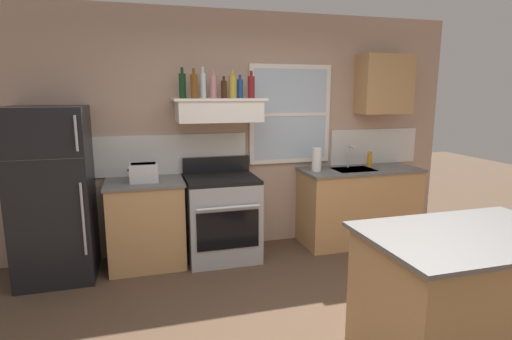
{
  "coord_description": "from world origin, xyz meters",
  "views": [
    {
      "loc": [
        -1.06,
        -2.34,
        1.81
      ],
      "look_at": [
        -0.05,
        1.2,
        1.1
      ],
      "focal_mm": 28.44,
      "sensor_mm": 36.0,
      "label": 1
    }
  ],
  "objects_px": {
    "bottle_brown_stout": "(224,89)",
    "bottle_red_label_wine": "(251,87)",
    "stove_range": "(222,217)",
    "dish_soap_bottle": "(369,159)",
    "refrigerator": "(53,194)",
    "bottle_blue_liqueur": "(240,88)",
    "bottle_amber_wine": "(194,86)",
    "bottle_clear_tall": "(203,85)",
    "bottle_champagne_gold_foil": "(233,86)",
    "bottle_dark_green_wine": "(182,85)",
    "toaster": "(144,172)",
    "kitchen_island": "(466,298)",
    "paper_towel_roll": "(317,160)",
    "bottle_rose_pink": "(213,87)"
  },
  "relations": [
    {
      "from": "refrigerator",
      "to": "bottle_champagne_gold_foil",
      "type": "bearing_deg",
      "value": 3.18
    },
    {
      "from": "toaster",
      "to": "bottle_champagne_gold_foil",
      "type": "distance_m",
      "value": 1.29
    },
    {
      "from": "bottle_clear_tall",
      "to": "bottle_brown_stout",
      "type": "relative_size",
      "value": 1.42
    },
    {
      "from": "bottle_champagne_gold_foil",
      "to": "bottle_red_label_wine",
      "type": "xyz_separation_m",
      "value": [
        0.2,
        -0.01,
        -0.0
      ]
    },
    {
      "from": "refrigerator",
      "to": "bottle_amber_wine",
      "type": "relative_size",
      "value": 5.56
    },
    {
      "from": "stove_range",
      "to": "bottle_amber_wine",
      "type": "distance_m",
      "value": 1.43
    },
    {
      "from": "bottle_rose_pink",
      "to": "bottle_blue_liqueur",
      "type": "xyz_separation_m",
      "value": [
        0.29,
        0.01,
        -0.02
      ]
    },
    {
      "from": "bottle_clear_tall",
      "to": "bottle_red_label_wine",
      "type": "xyz_separation_m",
      "value": [
        0.51,
        -0.08,
        -0.02
      ]
    },
    {
      "from": "bottle_amber_wine",
      "to": "bottle_clear_tall",
      "type": "xyz_separation_m",
      "value": [
        0.11,
        0.1,
        0.01
      ]
    },
    {
      "from": "bottle_champagne_gold_foil",
      "to": "bottle_rose_pink",
      "type": "bearing_deg",
      "value": 166.51
    },
    {
      "from": "stove_range",
      "to": "bottle_clear_tall",
      "type": "height_order",
      "value": "bottle_clear_tall"
    },
    {
      "from": "paper_towel_roll",
      "to": "bottle_amber_wine",
      "type": "bearing_deg",
      "value": 179.51
    },
    {
      "from": "bottle_clear_tall",
      "to": "dish_soap_bottle",
      "type": "xyz_separation_m",
      "value": [
        2.03,
        -0.01,
        -0.88
      ]
    },
    {
      "from": "bottle_brown_stout",
      "to": "bottle_champagne_gold_foil",
      "type": "xyz_separation_m",
      "value": [
        0.1,
        -0.0,
        0.03
      ]
    },
    {
      "from": "bottle_brown_stout",
      "to": "dish_soap_bottle",
      "type": "bearing_deg",
      "value": 1.88
    },
    {
      "from": "bottle_champagne_gold_foil",
      "to": "dish_soap_bottle",
      "type": "bearing_deg",
      "value": 1.99
    },
    {
      "from": "bottle_champagne_gold_foil",
      "to": "toaster",
      "type": "bearing_deg",
      "value": -174.51
    },
    {
      "from": "toaster",
      "to": "kitchen_island",
      "type": "distance_m",
      "value": 3.02
    },
    {
      "from": "bottle_rose_pink",
      "to": "kitchen_island",
      "type": "bearing_deg",
      "value": -61.2
    },
    {
      "from": "stove_range",
      "to": "dish_soap_bottle",
      "type": "distance_m",
      "value": 1.96
    },
    {
      "from": "bottle_dark_green_wine",
      "to": "dish_soap_bottle",
      "type": "bearing_deg",
      "value": 0.07
    },
    {
      "from": "bottle_blue_liqueur",
      "to": "bottle_red_label_wine",
      "type": "distance_m",
      "value": 0.13
    },
    {
      "from": "bottle_amber_wine",
      "to": "bottle_red_label_wine",
      "type": "xyz_separation_m",
      "value": [
        0.61,
        0.02,
        -0.01
      ]
    },
    {
      "from": "bottle_dark_green_wine",
      "to": "bottle_blue_liqueur",
      "type": "distance_m",
      "value": 0.62
    },
    {
      "from": "bottle_dark_green_wine",
      "to": "bottle_red_label_wine",
      "type": "relative_size",
      "value": 1.1
    },
    {
      "from": "toaster",
      "to": "paper_towel_roll",
      "type": "xyz_separation_m",
      "value": [
        1.93,
        0.05,
        0.04
      ]
    },
    {
      "from": "bottle_amber_wine",
      "to": "kitchen_island",
      "type": "relative_size",
      "value": 0.22
    },
    {
      "from": "bottle_red_label_wine",
      "to": "paper_towel_roll",
      "type": "height_order",
      "value": "bottle_red_label_wine"
    },
    {
      "from": "refrigerator",
      "to": "bottle_blue_liqueur",
      "type": "height_order",
      "value": "bottle_blue_liqueur"
    },
    {
      "from": "bottle_brown_stout",
      "to": "kitchen_island",
      "type": "xyz_separation_m",
      "value": [
        1.17,
        -2.26,
        -1.38
      ]
    },
    {
      "from": "bottle_rose_pink",
      "to": "bottle_champagne_gold_foil",
      "type": "xyz_separation_m",
      "value": [
        0.2,
        -0.05,
        0.0
      ]
    },
    {
      "from": "refrigerator",
      "to": "stove_range",
      "type": "relative_size",
      "value": 1.54
    },
    {
      "from": "bottle_red_label_wine",
      "to": "stove_range",
      "type": "bearing_deg",
      "value": -168.92
    },
    {
      "from": "bottle_amber_wine",
      "to": "bottle_rose_pink",
      "type": "distance_m",
      "value": 0.23
    },
    {
      "from": "toaster",
      "to": "refrigerator",
      "type": "bearing_deg",
      "value": -179.42
    },
    {
      "from": "bottle_champagne_gold_foil",
      "to": "paper_towel_roll",
      "type": "height_order",
      "value": "bottle_champagne_gold_foil"
    },
    {
      "from": "bottle_amber_wine",
      "to": "dish_soap_bottle",
      "type": "xyz_separation_m",
      "value": [
        2.14,
        0.09,
        -0.87
      ]
    },
    {
      "from": "bottle_champagne_gold_foil",
      "to": "dish_soap_bottle",
      "type": "height_order",
      "value": "bottle_champagne_gold_foil"
    },
    {
      "from": "toaster",
      "to": "stove_range",
      "type": "height_order",
      "value": "toaster"
    },
    {
      "from": "bottle_clear_tall",
      "to": "bottle_red_label_wine",
      "type": "height_order",
      "value": "bottle_clear_tall"
    },
    {
      "from": "toaster",
      "to": "bottle_dark_green_wine",
      "type": "height_order",
      "value": "bottle_dark_green_wine"
    },
    {
      "from": "bottle_champagne_gold_foil",
      "to": "bottle_red_label_wine",
      "type": "height_order",
      "value": "bottle_champagne_gold_foil"
    },
    {
      "from": "stove_range",
      "to": "dish_soap_bottle",
      "type": "xyz_separation_m",
      "value": [
        1.88,
        0.14,
        0.54
      ]
    },
    {
      "from": "refrigerator",
      "to": "bottle_rose_pink",
      "type": "distance_m",
      "value": 1.91
    },
    {
      "from": "toaster",
      "to": "bottle_dark_green_wine",
      "type": "bearing_deg",
      "value": 18.92
    },
    {
      "from": "refrigerator",
      "to": "kitchen_island",
      "type": "xyz_separation_m",
      "value": [
        2.88,
        -2.16,
        -0.38
      ]
    },
    {
      "from": "bottle_rose_pink",
      "to": "bottle_blue_liqueur",
      "type": "bearing_deg",
      "value": 2.74
    },
    {
      "from": "bottle_brown_stout",
      "to": "bottle_red_label_wine",
      "type": "xyz_separation_m",
      "value": [
        0.3,
        -0.01,
        0.02
      ]
    },
    {
      "from": "toaster",
      "to": "bottle_dark_green_wine",
      "type": "relative_size",
      "value": 0.94
    },
    {
      "from": "bottle_brown_stout",
      "to": "toaster",
      "type": "bearing_deg",
      "value": -173.9
    }
  ]
}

